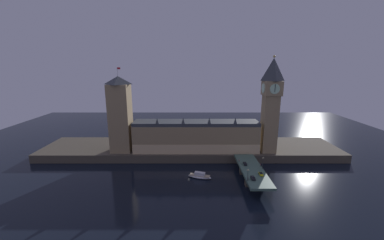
{
  "coord_description": "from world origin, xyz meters",
  "views": [
    {
      "loc": [
        1.17,
        -132.05,
        64.95
      ],
      "look_at": [
        1.48,
        20.0,
        30.1
      ],
      "focal_mm": 22.0,
      "sensor_mm": 36.0,
      "label": 1
    }
  ],
  "objects": [
    {
      "name": "car_northbound_trail",
      "position": [
        33.33,
        -18.12,
        7.46
      ],
      "size": [
        2.03,
        4.18,
        1.52
      ],
      "color": "black",
      "rests_on": "bridge"
    },
    {
      "name": "bridge",
      "position": [
        36.16,
        -5.0,
        5.0
      ],
      "size": [
        12.85,
        46.0,
        6.75
      ],
      "color": "#476656",
      "rests_on": "ground_plane"
    },
    {
      "name": "pedestrian_far_rail",
      "position": [
        30.51,
        4.85,
        7.7
      ],
      "size": [
        0.38,
        0.38,
        1.79
      ],
      "color": "black",
      "rests_on": "bridge"
    },
    {
      "name": "embankment",
      "position": [
        0.0,
        39.0,
        2.9
      ],
      "size": [
        220.0,
        42.0,
        5.8
      ],
      "color": "#4C4438",
      "rests_on": "ground_plane"
    },
    {
      "name": "boat_upstream",
      "position": [
        5.74,
        -3.48,
        1.35
      ],
      "size": [
        14.38,
        7.83,
        3.7
      ],
      "color": "white",
      "rests_on": "ground_plane"
    },
    {
      "name": "ground_plane",
      "position": [
        0.0,
        0.0,
        0.0
      ],
      "size": [
        400.0,
        400.0,
        0.0
      ],
      "primitive_type": "plane",
      "color": "black"
    },
    {
      "name": "car_southbound_lead",
      "position": [
        38.99,
        -13.21,
        7.38
      ],
      "size": [
        1.87,
        3.99,
        1.34
      ],
      "color": "yellow",
      "rests_on": "bridge"
    },
    {
      "name": "victoria_tower",
      "position": [
        -48.84,
        28.4,
        32.25
      ],
      "size": [
        14.08,
        14.08,
        58.7
      ],
      "color": "#9E845B",
      "rests_on": "embankment"
    },
    {
      "name": "pedestrian_mid_walk",
      "position": [
        41.82,
        -2.15,
        7.69
      ],
      "size": [
        0.38,
        0.38,
        1.77
      ],
      "color": "black",
      "rests_on": "bridge"
    },
    {
      "name": "car_northbound_lead",
      "position": [
        33.33,
        0.76,
        7.39
      ],
      "size": [
        1.84,
        4.36,
        1.38
      ],
      "color": "black",
      "rests_on": "bridge"
    },
    {
      "name": "clock_tower",
      "position": [
        54.85,
        26.35,
        40.77
      ],
      "size": [
        11.95,
        12.06,
        66.18
      ],
      "color": "#9E845B",
      "rests_on": "embankment"
    },
    {
      "name": "street_lamp_near",
      "position": [
        30.11,
        -19.72,
        10.75
      ],
      "size": [
        1.34,
        0.6,
        6.4
      ],
      "color": "#2D3333",
      "rests_on": "bridge"
    },
    {
      "name": "pedestrian_near_rail",
      "position": [
        30.51,
        -19.06,
        7.66
      ],
      "size": [
        0.38,
        0.38,
        1.71
      ],
      "color": "black",
      "rests_on": "bridge"
    },
    {
      "name": "street_lamp_mid",
      "position": [
        42.22,
        -5.0,
        11.22
      ],
      "size": [
        1.34,
        0.6,
        7.15
      ],
      "color": "#2D3333",
      "rests_on": "bridge"
    },
    {
      "name": "parliament_hall",
      "position": [
        4.03,
        28.9,
        16.41
      ],
      "size": [
        87.67,
        17.14,
        25.54
      ],
      "color": "#9E845B",
      "rests_on": "embankment"
    }
  ]
}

